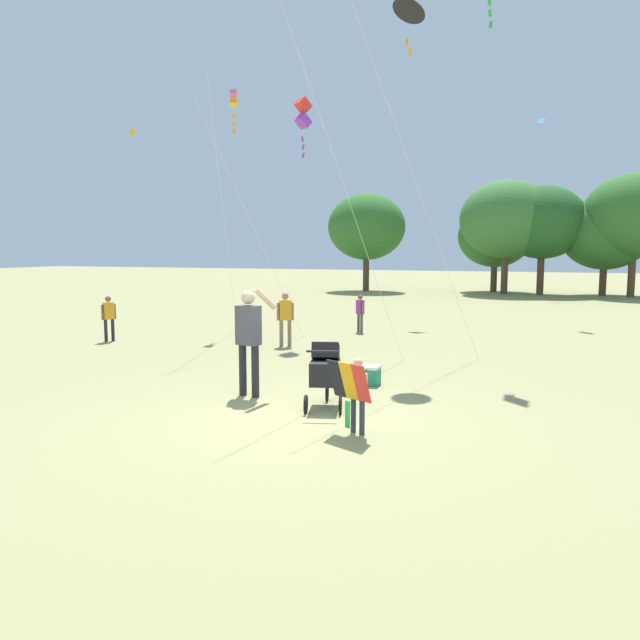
{
  "coord_description": "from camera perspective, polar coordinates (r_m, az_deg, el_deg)",
  "views": [
    {
      "loc": [
        3.35,
        -8.16,
        2.47
      ],
      "look_at": [
        -0.09,
        1.31,
        1.3
      ],
      "focal_mm": 34.82,
      "sensor_mm": 36.0,
      "label": 1
    }
  ],
  "objects": [
    {
      "name": "cooler_box",
      "position": [
        11.34,
        4.36,
        -5.07
      ],
      "size": [
        0.45,
        0.33,
        0.35
      ],
      "color": "#288466",
      "rests_on": "ground"
    },
    {
      "name": "stroller",
      "position": [
        9.66,
        0.48,
        -4.5
      ],
      "size": [
        0.7,
        1.12,
        1.03
      ],
      "color": "black",
      "rests_on": "ground"
    },
    {
      "name": "kite_orange_delta",
      "position": [
        17.37,
        -1.6,
        18.37
      ],
      "size": [
        1.67,
        3.35,
        6.45
      ],
      "color": "red",
      "rests_on": "ground"
    },
    {
      "name": "person_sitting_far",
      "position": [
        15.63,
        -3.21,
        0.48
      ],
      "size": [
        0.38,
        0.31,
        1.36
      ],
      "color": "#7F705B",
      "rests_on": "ground"
    },
    {
      "name": "child_with_butterfly_kite",
      "position": [
        8.29,
        3.31,
        -6.23
      ],
      "size": [
        0.66,
        0.49,
        1.02
      ],
      "color": "#33384C",
      "rests_on": "ground"
    },
    {
      "name": "person_red_shirt",
      "position": [
        18.21,
        3.71,
        0.9
      ],
      "size": [
        0.28,
        0.27,
        1.12
      ],
      "color": "#4C4C51",
      "rests_on": "ground"
    },
    {
      "name": "kite_adult_black",
      "position": [
        14.33,
        8.06,
        26.04
      ],
      "size": [
        1.98,
        4.41,
        7.55
      ],
      "color": "black",
      "rests_on": "ground"
    },
    {
      "name": "ground_plane",
      "position": [
        9.16,
        -2.29,
        -9.03
      ],
      "size": [
        120.0,
        120.0,
        0.0
      ],
      "primitive_type": "plane",
      "color": "#938E5B"
    },
    {
      "name": "kite_blue_high",
      "position": [
        19.21,
        -7.99,
        19.16
      ],
      "size": [
        1.23,
        3.56,
        7.05
      ],
      "color": "pink",
      "rests_on": "ground"
    },
    {
      "name": "treeline_distant",
      "position": [
        35.22,
        19.43,
        8.28
      ],
      "size": [
        18.65,
        5.75,
        6.22
      ],
      "color": "brown",
      "rests_on": "ground"
    },
    {
      "name": "person_couple_left",
      "position": [
        17.35,
        -18.84,
        0.46
      ],
      "size": [
        0.28,
        0.34,
        1.21
      ],
      "color": "#232328",
      "rests_on": "ground"
    },
    {
      "name": "person_adult_flyer",
      "position": [
        10.35,
        -6.57,
        -1.2
      ],
      "size": [
        0.65,
        0.54,
        1.85
      ],
      "color": "#232328",
      "rests_on": "ground"
    }
  ]
}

